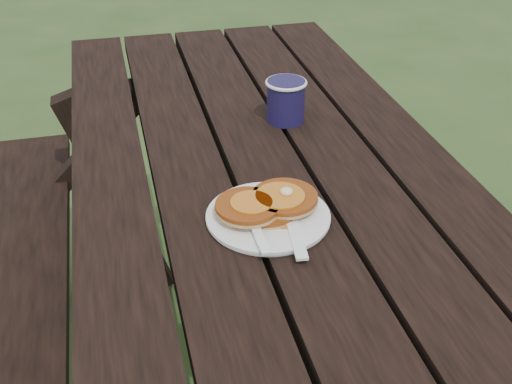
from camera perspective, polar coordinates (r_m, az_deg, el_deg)
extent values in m
cube|color=black|center=(1.23, 1.64, 0.25)|extent=(0.75, 1.80, 0.04)
cube|color=black|center=(1.41, -21.56, -13.06)|extent=(0.25, 1.80, 0.04)
cube|color=black|center=(1.61, 20.98, -6.30)|extent=(0.25, 1.80, 0.04)
cylinder|color=white|center=(1.10, 1.08, -2.27)|extent=(0.25, 0.25, 0.01)
cylinder|color=#8B3D0F|center=(1.11, 0.90, -1.45)|extent=(0.11, 0.11, 0.01)
cylinder|color=#8B3D0F|center=(1.09, -0.76, -1.29)|extent=(0.11, 0.11, 0.01)
cylinder|color=#8B3D0F|center=(1.11, 2.55, -0.51)|extent=(0.12, 0.12, 0.01)
cylinder|color=#B06219|center=(1.11, 2.15, -0.30)|extent=(0.09, 0.09, 0.00)
ellipsoid|color=#F4E59E|center=(1.11, 2.73, 0.05)|extent=(0.02, 0.02, 0.01)
cube|color=white|center=(1.07, 3.31, -3.05)|extent=(0.04, 0.18, 0.00)
cylinder|color=#19133C|center=(1.42, 2.66, 8.08)|extent=(0.08, 0.08, 0.09)
torus|color=white|center=(1.40, 2.71, 9.69)|extent=(0.09, 0.09, 0.01)
cylinder|color=black|center=(1.40, 2.70, 9.62)|extent=(0.07, 0.07, 0.01)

